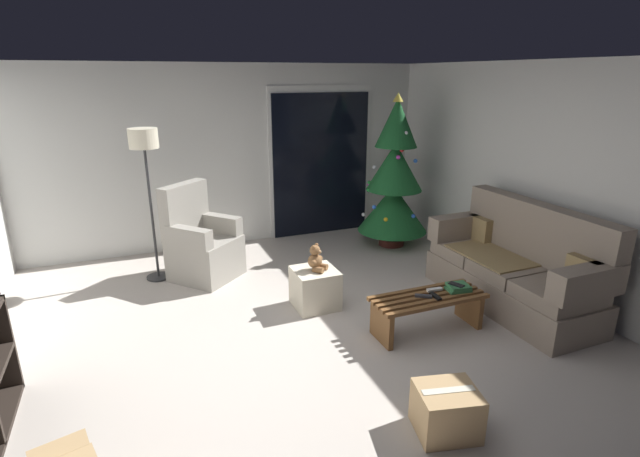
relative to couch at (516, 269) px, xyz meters
The scene contains 18 objects.
ground_plane 2.35m from the couch, behind, with size 7.00×7.00×0.00m, color #BCB2A8.
wall_back 3.98m from the couch, 126.64° to the left, with size 5.72×0.12×2.50m, color silver.
wall_right 1.01m from the couch, ahead, with size 0.12×6.00×2.50m, color silver.
patio_door_frame 3.27m from the couch, 107.91° to the left, with size 1.60×0.02×2.20m, color silver.
patio_door_glass 3.25m from the couch, 108.01° to the left, with size 1.50×0.02×2.10m, color black.
couch is the anchor object (origin of this frame).
coffee_table 1.20m from the couch, behind, with size 1.10×0.40×0.37m.
remote_white 1.07m from the couch, behind, with size 0.04×0.16×0.02m, color silver.
remote_graphite 1.26m from the couch, behind, with size 0.04×0.16×0.02m, color #333338.
remote_black 1.17m from the couch, 169.89° to the right, with size 0.04×0.16×0.02m, color black.
book_stack 0.87m from the couch, 169.59° to the right, with size 0.24×0.21×0.05m.
cell_phone 0.89m from the couch, behind, with size 0.07×0.14×0.01m, color black.
christmas_tree 2.19m from the couch, 97.14° to the left, with size 0.98×0.98×2.12m.
armchair 3.56m from the couch, 146.27° to the left, with size 0.97×0.97×1.13m.
floor_lamp 4.22m from the couch, 148.50° to the left, with size 0.32×0.32×1.78m.
ottoman 2.12m from the couch, 159.85° to the left, with size 0.44×0.44×0.41m, color beige.
teddy_bear_chestnut 2.11m from the couch, 159.98° to the left, with size 0.21×0.22×0.29m.
cardboard_box_taped_mid_floor 2.29m from the couch, 143.71° to the right, with size 0.48×0.44×0.33m.
Camera 1 is at (-1.33, -3.60, 2.35)m, focal length 26.84 mm.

